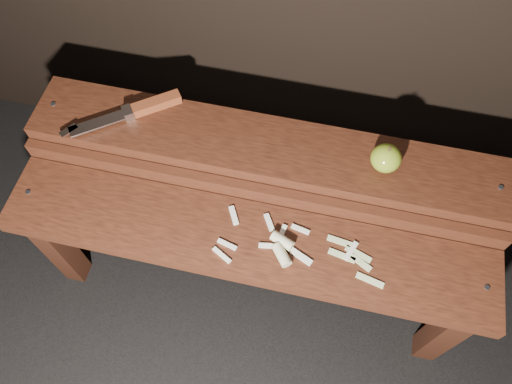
% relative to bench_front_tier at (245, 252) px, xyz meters
% --- Properties ---
extents(ground, '(60.00, 60.00, 0.00)m').
position_rel_bench_front_tier_xyz_m(ground, '(0.00, 0.06, -0.35)').
color(ground, black).
extents(bench_front_tier, '(1.20, 0.20, 0.42)m').
position_rel_bench_front_tier_xyz_m(bench_front_tier, '(0.00, 0.00, 0.00)').
color(bench_front_tier, black).
rests_on(bench_front_tier, ground).
extents(bench_rear_tier, '(1.20, 0.21, 0.50)m').
position_rel_bench_front_tier_xyz_m(bench_rear_tier, '(0.00, 0.23, 0.06)').
color(bench_rear_tier, black).
rests_on(bench_rear_tier, ground).
extents(apple, '(0.07, 0.07, 0.08)m').
position_rel_bench_front_tier_xyz_m(apple, '(0.29, 0.23, 0.18)').
color(apple, olive).
rests_on(apple, bench_rear_tier).
extents(knife, '(0.26, 0.20, 0.03)m').
position_rel_bench_front_tier_xyz_m(knife, '(-0.33, 0.26, 0.16)').
color(knife, brown).
rests_on(knife, bench_rear_tier).
extents(apple_scraps, '(0.40, 0.15, 0.03)m').
position_rel_bench_front_tier_xyz_m(apple_scraps, '(0.11, 0.01, 0.08)').
color(apple_scraps, beige).
rests_on(apple_scraps, bench_front_tier).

